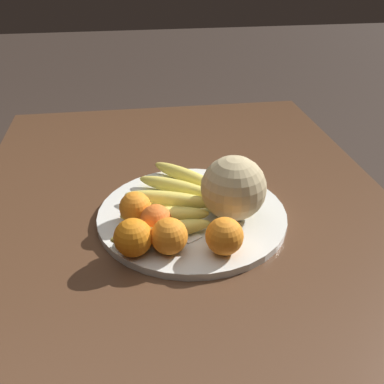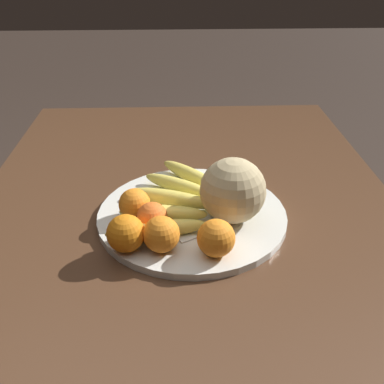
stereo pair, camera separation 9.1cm
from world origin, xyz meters
name	(u,v)px [view 2 (the right image)]	position (x,y,z in m)	size (l,w,h in m)	color
kitchen_table	(188,246)	(0.00, 0.00, 0.64)	(1.34, 0.96, 0.73)	#4C301E
fruit_bowl	(192,215)	(0.03, 0.01, 0.74)	(0.40, 0.40, 0.02)	silver
melon	(233,191)	(0.06, 0.09, 0.82)	(0.13, 0.13, 0.13)	tan
banana_bunch	(174,200)	(0.01, -0.03, 0.77)	(0.33, 0.26, 0.04)	#473819
orange_front_left	(161,234)	(0.16, -0.05, 0.78)	(0.07, 0.07, 0.07)	orange
orange_front_right	(135,204)	(0.05, -0.11, 0.78)	(0.07, 0.07, 0.07)	orange
orange_mid_center	(216,238)	(0.17, 0.05, 0.78)	(0.07, 0.07, 0.07)	orange
orange_back_left	(152,217)	(0.09, -0.07, 0.78)	(0.06, 0.06, 0.06)	orange
orange_back_right	(126,233)	(0.15, -0.12, 0.78)	(0.07, 0.07, 0.07)	orange
produce_tag	(179,230)	(0.10, -0.02, 0.75)	(0.09, 0.07, 0.00)	white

